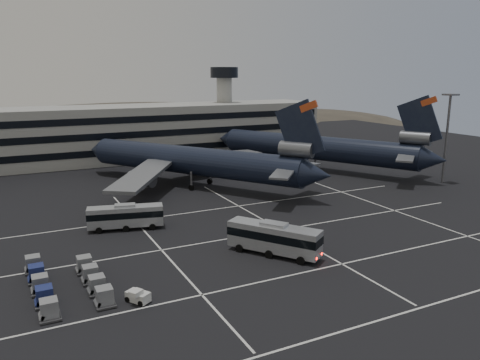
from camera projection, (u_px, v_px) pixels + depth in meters
name	position (u px, v px, depth m)	size (l,w,h in m)	color
ground	(217.00, 253.00, 59.41)	(260.00, 260.00, 0.00)	black
lane_markings	(221.00, 250.00, 60.45)	(90.00, 55.62, 0.01)	silver
terminal	(93.00, 135.00, 118.71)	(125.00, 26.00, 24.00)	gray
hills	(106.00, 149.00, 218.34)	(352.00, 180.00, 44.00)	#38332B
lightpole_right	(448.00, 126.00, 95.02)	(2.40, 2.40, 18.28)	slate
trijet_main	(194.00, 161.00, 93.27)	(40.65, 50.82, 18.08)	black
trijet_far	(319.00, 147.00, 109.08)	(34.12, 53.11, 18.08)	black
bus_near	(274.00, 237.00, 58.26)	(9.08, 11.44, 4.23)	#93969A
bus_far	(126.00, 216.00, 67.92)	(11.04, 4.98, 3.80)	#93969A
tug_b	(139.00, 296.00, 46.44)	(2.46, 2.71, 1.50)	silver
uld_cluster	(64.00, 282.00, 48.94)	(7.85, 14.50, 1.88)	#2D2D30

